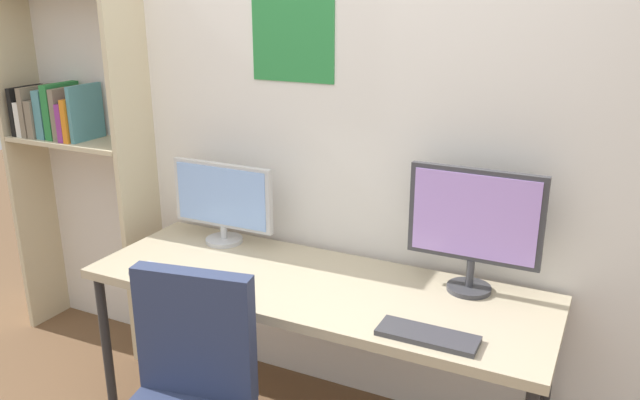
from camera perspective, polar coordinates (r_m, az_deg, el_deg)
The scene contains 8 objects.
wall_back at distance 2.87m, azimuth 3.27°, elevation 6.08°, with size 4.37×0.11×2.60m.
desk at distance 2.71m, azimuth -0.47°, elevation -8.44°, with size 1.97×0.68×0.74m.
bookshelf at distance 3.65m, azimuth -22.16°, elevation 8.08°, with size 0.83×0.28×2.25m.
monitor_left at distance 3.07m, azimuth -8.77°, elevation -0.02°, with size 0.54×0.18×0.40m.
monitor_right at distance 2.58m, azimuth 13.71°, elevation -2.00°, with size 0.53×0.18×0.51m.
keyboard_left at distance 2.79m, azimuth -13.06°, elevation -6.68°, with size 0.38×0.13×0.02m, color silver.
keyboard_right at distance 2.31m, azimuth 9.65°, elevation -11.94°, with size 0.36×0.13×0.02m, color #38383D.
computer_mouse at distance 2.67m, azimuth -7.89°, elevation -7.42°, with size 0.06×0.10×0.03m, color silver.
Camera 1 is at (1.09, -1.57, 1.90)m, focal length 35.58 mm.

